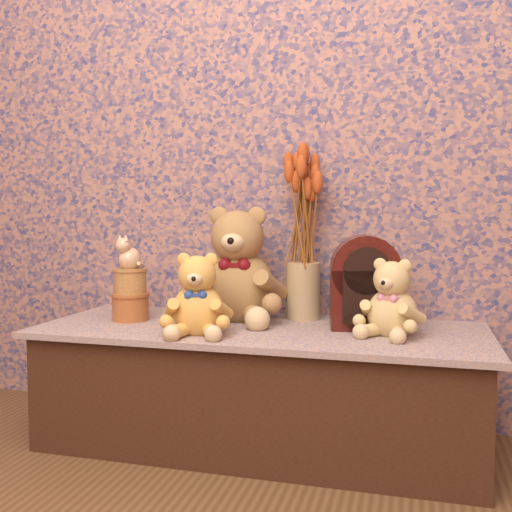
{
  "coord_description": "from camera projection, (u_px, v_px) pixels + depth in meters",
  "views": [
    {
      "loc": [
        0.5,
        -0.66,
        0.78
      ],
      "look_at": [
        0.0,
        1.16,
        0.64
      ],
      "focal_mm": 41.39,
      "sensor_mm": 36.0,
      "label": 1
    }
  ],
  "objects": [
    {
      "name": "dried_stalks",
      "position": [
        304.0,
        209.0,
        2.08
      ],
      "size": [
        0.21,
        0.21,
        0.38
      ],
      "primitive_type": null,
      "rotation": [
        0.0,
        0.0,
        -0.05
      ],
      "color": "#B3461C",
      "rests_on": "ceramic_vase"
    },
    {
      "name": "biscuit_tin_upper",
      "position": [
        130.0,
        282.0,
        2.07
      ],
      "size": [
        0.12,
        0.12,
        0.09
      ],
      "primitive_type": "cylinder",
      "rotation": [
        0.0,
        0.0,
        -0.07
      ],
      "color": "#D7B05E",
      "rests_on": "biscuit_tin_lower"
    },
    {
      "name": "teddy_small",
      "position": [
        393.0,
        294.0,
        1.82
      ],
      "size": [
        0.27,
        0.29,
        0.26
      ],
      "primitive_type": null,
      "rotation": [
        0.0,
        0.0,
        -0.33
      ],
      "color": "tan",
      "rests_on": "display_shelf"
    },
    {
      "name": "cat_figurine",
      "position": [
        130.0,
        252.0,
        2.06
      ],
      "size": [
        0.12,
        0.12,
        0.12
      ],
      "primitive_type": null,
      "rotation": [
        0.0,
        0.0,
        -0.36
      ],
      "color": "silver",
      "rests_on": "biscuit_tin_upper"
    },
    {
      "name": "ceramic_vase",
      "position": [
        303.0,
        291.0,
        2.1
      ],
      "size": [
        0.13,
        0.13,
        0.2
      ],
      "primitive_type": "cylinder",
      "rotation": [
        0.0,
        0.0,
        0.09
      ],
      "color": "tan",
      "rests_on": "display_shelf"
    },
    {
      "name": "teddy_large",
      "position": [
        238.0,
        259.0,
        2.08
      ],
      "size": [
        0.38,
        0.44,
        0.43
      ],
      "primitive_type": null,
      "rotation": [
        0.0,
        0.0,
        0.1
      ],
      "color": "olive",
      "rests_on": "display_shelf"
    },
    {
      "name": "cathedral_radio",
      "position": [
        365.0,
        282.0,
        1.94
      ],
      "size": [
        0.25,
        0.2,
        0.31
      ],
      "primitive_type": null,
      "rotation": [
        0.0,
        0.0,
        0.17
      ],
      "color": "#350F09",
      "rests_on": "display_shelf"
    },
    {
      "name": "biscuit_tin_lower",
      "position": [
        131.0,
        307.0,
        2.08
      ],
      "size": [
        0.15,
        0.15,
        0.09
      ],
      "primitive_type": "cylinder",
      "rotation": [
        0.0,
        0.0,
        -0.19
      ],
      "color": "#B28034",
      "rests_on": "display_shelf"
    },
    {
      "name": "teddy_medium",
      "position": [
        198.0,
        290.0,
        1.85
      ],
      "size": [
        0.27,
        0.3,
        0.27
      ],
      "primitive_type": null,
      "rotation": [
        0.0,
        0.0,
        0.21
      ],
      "color": "gold",
      "rests_on": "display_shelf"
    },
    {
      "name": "display_shelf",
      "position": [
        260.0,
        385.0,
        1.97
      ],
      "size": [
        1.47,
        0.59,
        0.4
      ],
      "primitive_type": "cube",
      "color": "#3B497A",
      "rests_on": "ground"
    }
  ]
}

